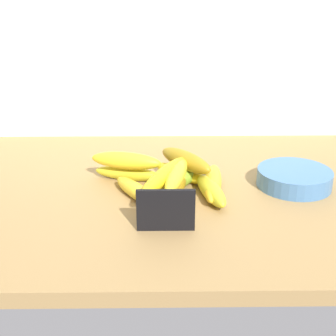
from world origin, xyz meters
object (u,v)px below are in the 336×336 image
banana_4 (178,179)px  banana_6 (211,190)px  banana_1 (182,173)px  banana_2 (170,194)px  banana_7 (186,160)px  banana_0 (213,183)px  banana_3 (128,173)px  banana_9 (126,161)px  banana_10 (176,176)px  banana_8 (166,175)px  banana_5 (136,191)px  chalkboard_sign (166,212)px  fruit_bowl (294,178)px

banana_4 → banana_6: 9.02cm
banana_1 → banana_2: size_ratio=0.77×
banana_7 → banana_0: bearing=-40.0°
banana_3 → banana_4: (11.78, -4.70, 0.43)cm
banana_9 → banana_10: size_ratio=0.96×
banana_8 → banana_4: bearing=65.8°
banana_6 → banana_7: (-5.13, 9.02, 3.54)cm
banana_1 → banana_8: size_ratio=0.76×
banana_4 → banana_8: banana_8 is taller
banana_2 → banana_5: banana_2 is taller
banana_3 → banana_7: (13.57, -1.48, 3.83)cm
banana_8 → banana_6: bearing=3.9°
banana_1 → banana_4: (-0.99, -4.62, 0.42)cm
banana_1 → banana_2: banana_2 is taller
banana_3 → banana_2: bearing=-52.1°
banana_3 → banana_9: (-0.22, -1.13, 3.66)cm
banana_4 → banana_0: bearing=-12.6°
banana_0 → banana_4: 7.88cm
banana_0 → banana_9: 20.67cm
banana_5 → banana_6: 16.25cm
banana_3 → banana_4: 12.69cm
banana_6 → banana_9: 21.37cm
chalkboard_sign → banana_1: chalkboard_sign is taller
banana_3 → banana_4: banana_4 is taller
chalkboard_sign → banana_9: 24.55cm
banana_5 → banana_8: 7.77cm
banana_3 → banana_9: 3.83cm
fruit_bowl → banana_10: (-27.30, -7.14, 3.80)cm
banana_1 → banana_3: (-12.77, 0.09, -0.01)cm
banana_1 → fruit_bowl: bearing=-8.9°
banana_3 → banana_7: banana_7 is taller
banana_2 → banana_9: banana_9 is taller
banana_0 → banana_5: size_ratio=1.24×
chalkboard_sign → banana_7: chalkboard_sign is taller
fruit_bowl → banana_5: bearing=-170.8°
chalkboard_sign → banana_1: size_ratio=0.69×
fruit_bowl → banana_4: bearing=-178.7°
banana_10 → banana_5: bearing=171.4°
fruit_bowl → banana_3: fruit_bowl is taller
banana_4 → banana_10: 7.53cm
chalkboard_sign → banana_2: 11.50cm
chalkboard_sign → fruit_bowl: chalkboard_sign is taller
banana_10 → fruit_bowl: bearing=14.6°
banana_4 → banana_8: size_ratio=1.01×
banana_5 → banana_7: 14.45cm
banana_3 → banana_4: size_ratio=0.77×
banana_10 → banana_8: bearing=178.1°
banana_3 → banana_6: banana_6 is taller
banana_6 → banana_1: bearing=119.7°
banana_1 → banana_9: bearing=-175.4°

